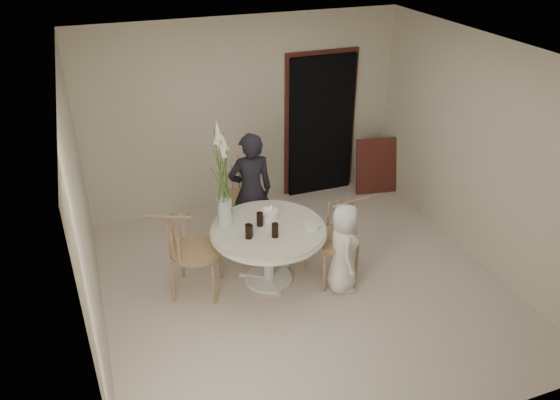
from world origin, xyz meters
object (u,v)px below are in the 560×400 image
object	(u,v)px
birthday_cake	(269,215)
chair_far	(240,187)
chair_right	(341,228)
girl	(251,191)
chair_left	(182,242)
table	(269,236)
flower_vase	(223,180)
boy	(344,248)

from	to	relation	value
birthday_cake	chair_far	bearing A→B (deg)	91.55
chair_right	birthday_cake	bearing A→B (deg)	-121.45
girl	chair_left	bearing A→B (deg)	35.14
table	flower_vase	distance (m)	0.84
table	chair_right	world-z (taller)	chair_right
table	birthday_cake	distance (m)	0.26
girl	chair_far	bearing A→B (deg)	-86.99
girl	chair_right	bearing A→B (deg)	131.85
chair_far	chair_left	xyz separation A→B (m)	(-1.00, -1.14, 0.05)
chair_left	boy	xyz separation A→B (m)	(1.70, -0.59, -0.10)
chair_right	birthday_cake	xyz separation A→B (m)	(-0.77, 0.33, 0.15)
chair_far	chair_right	world-z (taller)	chair_right
chair_far	chair_right	bearing A→B (deg)	-46.82
chair_far	flower_vase	world-z (taller)	flower_vase
table	chair_left	size ratio (longest dim) A/B	1.33
boy	table	bearing A→B (deg)	76.75
girl	birthday_cake	distance (m)	0.63
boy	birthday_cake	size ratio (longest dim) A/B	4.89
flower_vase	birthday_cake	bearing A→B (deg)	-6.50
chair_far	flower_vase	bearing A→B (deg)	-99.96
boy	birthday_cake	world-z (taller)	boy
chair_right	flower_vase	world-z (taller)	flower_vase
birthday_cake	flower_vase	world-z (taller)	flower_vase
birthday_cake	chair_left	bearing A→B (deg)	-179.19
table	flower_vase	size ratio (longest dim) A/B	1.05
chair_left	girl	size ratio (longest dim) A/B	0.64
chair_left	boy	distance (m)	1.81
chair_right	boy	size ratio (longest dim) A/B	0.89
girl	birthday_cake	world-z (taller)	girl
chair_left	birthday_cake	world-z (taller)	chair_left
boy	chair_right	bearing A→B (deg)	-3.70
chair_far	chair_right	size ratio (longest dim) A/B	0.95
birthday_cake	table	bearing A→B (deg)	-111.78
chair_left	boy	world-z (taller)	boy
chair_right	girl	world-z (taller)	girl
chair_left	birthday_cake	size ratio (longest dim) A/B	4.47
chair_left	table	bearing A→B (deg)	-76.06
chair_right	birthday_cake	distance (m)	0.86
table	chair_far	xyz separation A→B (m)	(0.04, 1.31, -0.02)
boy	girl	bearing A→B (deg)	45.71
table	girl	xyz separation A→B (m)	(0.05, 0.82, 0.16)
chair_left	birthday_cake	distance (m)	1.04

